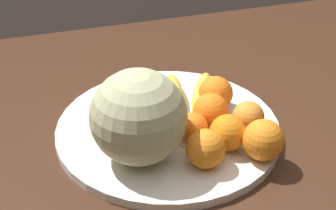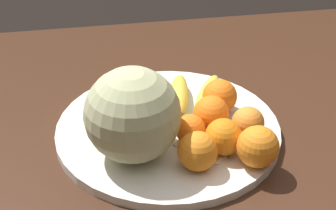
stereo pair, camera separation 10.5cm
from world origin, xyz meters
name	(u,v)px [view 1 (the left image)]	position (x,y,z in m)	size (l,w,h in m)	color
kitchen_table	(160,166)	(0.00, 0.00, 0.67)	(1.61, 0.99, 0.76)	#3D2316
fruit_bowl	(168,130)	(0.01, -0.02, 0.77)	(0.43, 0.43, 0.02)	white
melon	(138,117)	(-0.06, -0.09, 0.86)	(0.17, 0.17, 0.17)	#B2B789
banana_bunch	(173,96)	(0.05, 0.06, 0.79)	(0.19, 0.18, 0.04)	#473819
orange_front_left	(211,110)	(0.09, -0.03, 0.81)	(0.07, 0.07, 0.07)	orange
orange_front_right	(228,133)	(0.10, -0.11, 0.81)	(0.07, 0.07, 0.07)	orange
orange_mid_center	(216,93)	(0.12, 0.02, 0.81)	(0.07, 0.07, 0.07)	orange
orange_back_left	(248,117)	(0.15, -0.07, 0.81)	(0.06, 0.06, 0.06)	orange
orange_back_right	(193,128)	(0.05, -0.07, 0.80)	(0.06, 0.06, 0.06)	orange
orange_top_small	(206,149)	(0.04, -0.14, 0.81)	(0.07, 0.07, 0.07)	orange
orange_side_extra	(263,140)	(0.15, -0.15, 0.81)	(0.07, 0.07, 0.07)	orange
produce_tag	(204,148)	(0.06, -0.10, 0.78)	(0.09, 0.09, 0.00)	white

